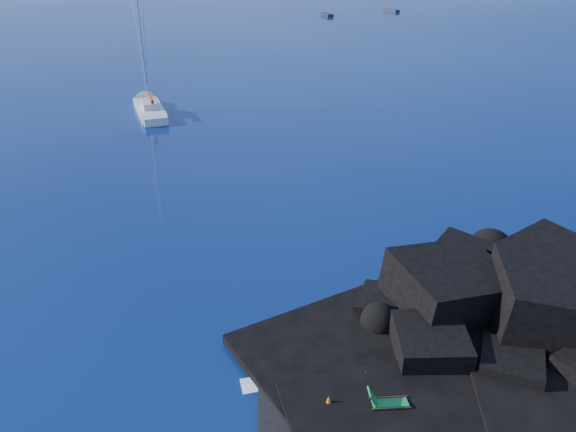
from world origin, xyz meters
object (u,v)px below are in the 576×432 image
at_px(sailboat, 150,114).
at_px(distant_boat_b, 391,12).
at_px(marker_cone, 329,402).
at_px(distant_boat_a, 327,16).
at_px(sunbather, 358,379).
at_px(deck_chair, 390,399).

bearing_deg(sailboat, distant_boat_b, 45.13).
xyz_separation_m(marker_cone, distant_boat_b, (42.28, 122.70, -0.64)).
distance_m(marker_cone, distant_boat_b, 129.78).
xyz_separation_m(marker_cone, distant_boat_a, (25.21, 117.07, -0.64)).
xyz_separation_m(sailboat, sunbather, (11.23, -41.90, 0.52)).
bearing_deg(sunbather, marker_cone, -174.81).
height_order(sunbather, distant_boat_a, sunbather).
relative_size(sailboat, distant_boat_b, 2.76).
bearing_deg(sunbather, sailboat, 72.45).
bearing_deg(distant_boat_a, deck_chair, -109.78).
bearing_deg(marker_cone, distant_boat_a, 77.85).
xyz_separation_m(deck_chair, distant_boat_a, (22.88, 117.52, -0.90)).
distance_m(distant_boat_a, distant_boat_b, 17.97).
height_order(sailboat, distant_boat_a, sailboat).
distance_m(deck_chair, marker_cone, 2.39).
distance_m(marker_cone, distant_boat_a, 119.75).
bearing_deg(deck_chair, distant_boat_b, 76.74).
xyz_separation_m(distant_boat_a, distant_boat_b, (17.07, 5.63, 0.00)).
bearing_deg(marker_cone, deck_chair, -10.90).
bearing_deg(marker_cone, distant_boat_b, 70.99).
relative_size(sailboat, sunbather, 6.93).
xyz_separation_m(sailboat, distant_boat_b, (51.99, 79.62, 0.00)).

